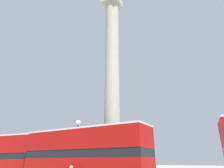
% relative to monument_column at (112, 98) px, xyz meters
% --- Properties ---
extents(monument_column, '(4.93, 4.93, 23.47)m').
position_rel_monument_column_xyz_m(monument_column, '(0.00, 0.00, 0.00)').
color(monument_column, '#A39E8E').
rests_on(monument_column, ground_plane).
extents(bus_a, '(10.42, 3.28, 4.39)m').
position_rel_monument_column_xyz_m(bus_a, '(-10.05, -4.28, -6.00)').
color(bus_a, '#A80F0C').
rests_on(bus_a, ground_plane).
extents(bus_c, '(10.35, 3.52, 4.32)m').
position_rel_monument_column_xyz_m(bus_c, '(0.29, -5.47, -6.04)').
color(bus_c, '#A80F0C').
rests_on(bus_c, ground_plane).
extents(equestrian_statue, '(3.77, 3.39, 6.10)m').
position_rel_monument_column_xyz_m(equestrian_statue, '(-12.00, 3.40, -6.58)').
color(equestrian_statue, '#A39E8E').
rests_on(equestrian_statue, ground_plane).
extents(street_lamp, '(0.52, 0.52, 5.89)m').
position_rel_monument_column_xyz_m(street_lamp, '(-2.87, -1.96, -4.63)').
color(street_lamp, black).
rests_on(street_lamp, ground_plane).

